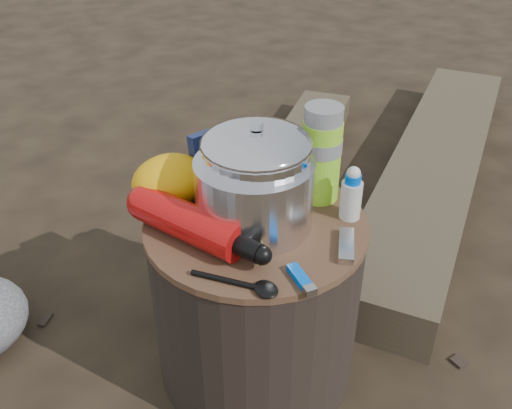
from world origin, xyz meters
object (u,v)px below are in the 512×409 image
fuel_bottle (189,223)px  travel_mug (279,156)px  log_main (435,169)px  stump (256,298)px  camping_pot (256,177)px  thermos (321,154)px

fuel_bottle → travel_mug: 0.31m
log_main → stump: bearing=-103.8°
log_main → camping_pot: 1.17m
fuel_bottle → travel_mug: size_ratio=3.05×
stump → travel_mug: size_ratio=4.45×
camping_pot → thermos: camping_pot is taller
stump → travel_mug: (0.14, 0.14, 0.27)m
log_main → fuel_bottle: size_ratio=5.40×
log_main → thermos: size_ratio=8.08×
log_main → thermos: (-0.82, -0.40, 0.47)m
camping_pot → stump: bearing=-128.6°
camping_pot → travel_mug: bearing=45.3°
stump → thermos: 0.37m
camping_pot → thermos: bearing=5.4°
stump → travel_mug: 0.34m
stump → camping_pot: size_ratio=2.17×
fuel_bottle → travel_mug: bearing=-1.1°
camping_pot → fuel_bottle: 0.16m
stump → fuel_bottle: 0.30m
camping_pot → fuel_bottle: size_ratio=0.67×
log_main → travel_mug: 0.98m
travel_mug → thermos: bearing=-76.0°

